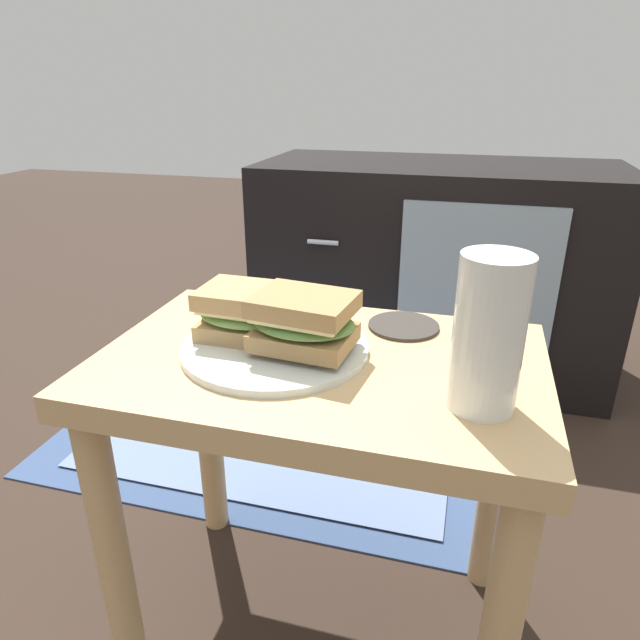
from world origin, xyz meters
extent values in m
plane|color=#2D2119|center=(0.00, 0.00, 0.00)|extent=(8.00, 8.00, 0.00)
cube|color=tan|center=(0.00, 0.00, 0.44)|extent=(0.56, 0.36, 0.04)
cylinder|color=tan|center=(-0.25, -0.14, 0.21)|extent=(0.04, 0.04, 0.43)
cylinder|color=tan|center=(0.25, -0.14, 0.21)|extent=(0.04, 0.04, 0.43)
cylinder|color=tan|center=(-0.25, 0.14, 0.21)|extent=(0.04, 0.04, 0.43)
cylinder|color=tan|center=(0.25, 0.14, 0.21)|extent=(0.04, 0.04, 0.43)
cube|color=black|center=(0.07, 0.95, 0.29)|extent=(0.96, 0.44, 0.58)
cube|color=#8C9EA8|center=(0.19, 0.72, 0.30)|extent=(0.37, 0.01, 0.44)
cylinder|color=silver|center=(-0.19, 0.72, 0.41)|extent=(0.08, 0.01, 0.01)
cylinder|color=silver|center=(-0.19, 0.72, 0.19)|extent=(0.08, 0.01, 0.01)
cube|color=#384C72|center=(-0.24, 0.46, 0.00)|extent=(1.01, 0.64, 0.01)
cube|color=slate|center=(-0.24, 0.46, 0.01)|extent=(0.83, 0.53, 0.00)
cylinder|color=silver|center=(-0.06, 0.00, 0.47)|extent=(0.24, 0.24, 0.01)
cube|color=tan|center=(-0.10, 0.02, 0.48)|extent=(0.12, 0.09, 0.02)
ellipsoid|color=#729E4C|center=(-0.10, 0.02, 0.50)|extent=(0.13, 0.10, 0.02)
cube|color=beige|center=(-0.10, 0.02, 0.51)|extent=(0.12, 0.09, 0.01)
cube|color=tan|center=(-0.10, 0.02, 0.53)|extent=(0.12, 0.09, 0.02)
cube|color=#9E7A4C|center=(-0.02, -0.01, 0.49)|extent=(0.13, 0.10, 0.02)
ellipsoid|color=#608C42|center=(-0.02, -0.01, 0.51)|extent=(0.14, 0.11, 0.02)
cube|color=beige|center=(-0.02, -0.01, 0.52)|extent=(0.12, 0.10, 0.01)
cube|color=#9E7A4C|center=(-0.02, -0.01, 0.53)|extent=(0.13, 0.11, 0.02)
cylinder|color=silver|center=(0.20, -0.07, 0.54)|extent=(0.07, 0.07, 0.17)
cylinder|color=orange|center=(0.20, -0.07, 0.53)|extent=(0.07, 0.07, 0.13)
cylinder|color=white|center=(0.20, -0.07, 0.60)|extent=(0.07, 0.07, 0.01)
cylinder|color=#332D28|center=(0.09, 0.12, 0.46)|extent=(0.10, 0.10, 0.01)
camera|label=1|loc=(0.17, -0.61, 0.78)|focal=31.49mm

